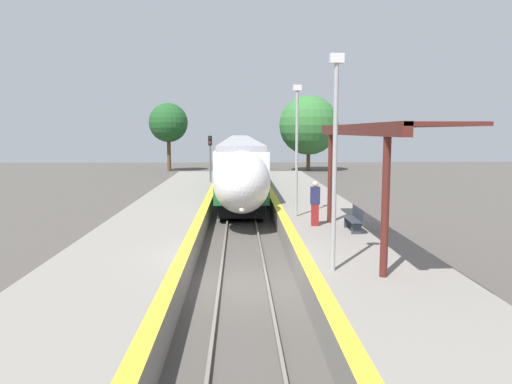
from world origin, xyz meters
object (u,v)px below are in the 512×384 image
lamppost_mid (297,142)px  railway_signal (210,159)px  lamppost_near (335,150)px  train (240,154)px  platform_bench (355,218)px  person_waiting (315,202)px

lamppost_mid → railway_signal: bearing=107.2°
railway_signal → lamppost_mid: (4.61, -14.90, 1.51)m
lamppost_near → railway_signal: bearing=101.1°
train → platform_bench: size_ratio=37.64×
lamppost_mid → person_waiting: bearing=-77.8°
platform_bench → railway_signal: bearing=109.5°
lamppost_near → lamppost_mid: 8.66m
person_waiting → lamppost_mid: size_ratio=0.31×
railway_signal → lamppost_mid: bearing=-72.8°
railway_signal → lamppost_mid: 15.67m
lamppost_near → train: bearing=93.5°
railway_signal → lamppost_near: bearing=-78.9°
person_waiting → railway_signal: 17.92m
platform_bench → lamppost_near: 6.31m
train → platform_bench: bearing=-82.9°
person_waiting → lamppost_mid: (-0.49, 2.26, 2.31)m
train → lamppost_near: (2.39, -39.53, 1.91)m
person_waiting → lamppost_mid: 3.26m
train → lamppost_mid: (2.39, -30.87, 1.91)m
person_waiting → lamppost_near: bearing=-94.4°
train → person_waiting: size_ratio=35.32×
platform_bench → lamppost_mid: 4.68m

